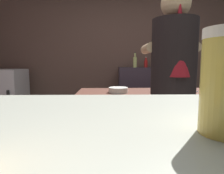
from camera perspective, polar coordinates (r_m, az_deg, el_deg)
name	(u,v)px	position (r m, az deg, el deg)	size (l,w,h in m)	color
wall_back	(130,53)	(3.60, 5.21, 9.73)	(5.20, 0.10, 2.70)	brown
prep_counter	(180,134)	(2.22, 18.98, -12.67)	(2.10, 0.60, 0.89)	brown
back_shelf	(141,100)	(3.40, 8.35, -3.69)	(0.76, 0.36, 1.10)	#3D303D
mini_fridge	(5,103)	(3.59, -28.62, -4.12)	(0.61, 0.58, 1.08)	white
bartender	(173,86)	(1.59, 17.23, 0.31)	(0.43, 0.51, 1.72)	#372F2E
mixing_bowl	(118,90)	(1.92, 1.80, -0.88)	(0.19, 0.19, 0.05)	silver
chefs_knife	(187,92)	(2.08, 20.92, -1.33)	(0.24, 0.03, 0.01)	silver
bottle_soy	(146,63)	(3.37, 9.77, 6.77)	(0.06, 0.06, 0.18)	red
bottle_hot_sauce	(155,62)	(3.37, 12.27, 7.04)	(0.06, 0.06, 0.22)	#4F8531
bottle_olive_oil	(135,62)	(3.26, 6.66, 7.30)	(0.06, 0.06, 0.24)	#CBD479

